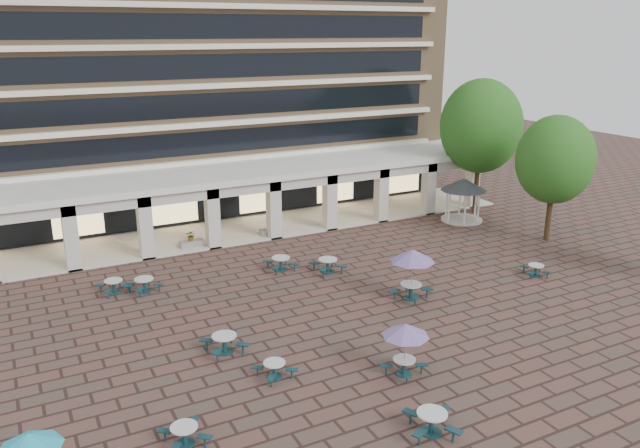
{
  "coord_description": "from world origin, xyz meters",
  "views": [
    {
      "loc": [
        -13.41,
        -24.32,
        13.33
      ],
      "look_at": [
        0.71,
        3.0,
        3.76
      ],
      "focal_mm": 35.0,
      "sensor_mm": 36.0,
      "label": 1
    }
  ],
  "objects_px": {
    "picnic_table_1": "(274,368)",
    "planter_right": "(271,227)",
    "planter_left": "(192,241)",
    "picnic_table_2": "(432,421)",
    "gazebo": "(464,189)"
  },
  "relations": [
    {
      "from": "gazebo",
      "to": "picnic_table_1",
      "type": "bearing_deg",
      "value": -146.77
    },
    {
      "from": "gazebo",
      "to": "planter_right",
      "type": "relative_size",
      "value": 2.24
    },
    {
      "from": "picnic_table_1",
      "to": "planter_right",
      "type": "distance_m",
      "value": 18.16
    },
    {
      "from": "planter_left",
      "to": "gazebo",
      "type": "bearing_deg",
      "value": -9.25
    },
    {
      "from": "planter_left",
      "to": "picnic_table_2",
      "type": "bearing_deg",
      "value": -85.17
    },
    {
      "from": "picnic_table_2",
      "to": "gazebo",
      "type": "relative_size",
      "value": 0.65
    },
    {
      "from": "picnic_table_1",
      "to": "planter_left",
      "type": "height_order",
      "value": "planter_left"
    },
    {
      "from": "planter_left",
      "to": "planter_right",
      "type": "bearing_deg",
      "value": 0.0
    },
    {
      "from": "planter_right",
      "to": "gazebo",
      "type": "bearing_deg",
      "value": -12.84
    },
    {
      "from": "planter_left",
      "to": "planter_right",
      "type": "relative_size",
      "value": 1.0
    },
    {
      "from": "picnic_table_1",
      "to": "gazebo",
      "type": "relative_size",
      "value": 0.51
    },
    {
      "from": "picnic_table_2",
      "to": "picnic_table_1",
      "type": "bearing_deg",
      "value": 140.91
    },
    {
      "from": "picnic_table_2",
      "to": "gazebo",
      "type": "xyz_separation_m",
      "value": [
        17.4,
        19.44,
        1.87
      ]
    },
    {
      "from": "picnic_table_1",
      "to": "planter_left",
      "type": "relative_size",
      "value": 1.14
    },
    {
      "from": "picnic_table_1",
      "to": "picnic_table_2",
      "type": "relative_size",
      "value": 0.78
    }
  ]
}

